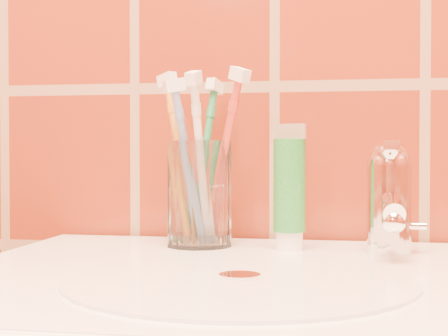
# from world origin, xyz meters

# --- Properties ---
(glass_tumbler) EXTENTS (0.08, 0.08, 0.12)m
(glass_tumbler) POSITION_xyz_m (-0.08, 1.11, 0.91)
(glass_tumbler) COLOR white
(glass_tumbler) RESTS_ON pedestal_sink
(toothpaste_tube) EXTENTS (0.04, 0.04, 0.14)m
(toothpaste_tube) POSITION_xyz_m (0.03, 1.10, 0.92)
(toothpaste_tube) COLOR white
(toothpaste_tube) RESTS_ON pedestal_sink
(faucet) EXTENTS (0.05, 0.11, 0.12)m
(faucet) POSITION_xyz_m (0.14, 1.09, 0.91)
(faucet) COLOR white
(faucet) RESTS_ON pedestal_sink
(toothbrush_0) EXTENTS (0.10, 0.09, 0.20)m
(toothbrush_0) POSITION_xyz_m (-0.09, 1.09, 0.94)
(toothbrush_0) COLOR #6B88BE
(toothbrush_0) RESTS_ON glass_tumbler
(toothbrush_1) EXTENTS (0.11, 0.10, 0.21)m
(toothbrush_1) POSITION_xyz_m (-0.10, 1.12, 0.95)
(toothbrush_1) COLOR #C37E22
(toothbrush_1) RESTS_ON glass_tumbler
(toothbrush_2) EXTENTS (0.14, 0.13, 0.22)m
(toothbrush_2) POSITION_xyz_m (-0.05, 1.10, 0.95)
(toothbrush_2) COLOR #B63327
(toothbrush_2) RESTS_ON glass_tumbler
(toothbrush_3) EXTENTS (0.08, 0.13, 0.22)m
(toothbrush_3) POSITION_xyz_m (-0.08, 1.14, 0.95)
(toothbrush_3) COLOR #207A46
(toothbrush_3) RESTS_ON glass_tumbler
(toothbrush_4) EXTENTS (0.05, 0.12, 0.21)m
(toothbrush_4) POSITION_xyz_m (-0.07, 1.09, 0.95)
(toothbrush_4) COLOR silver
(toothbrush_4) RESTS_ON glass_tumbler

